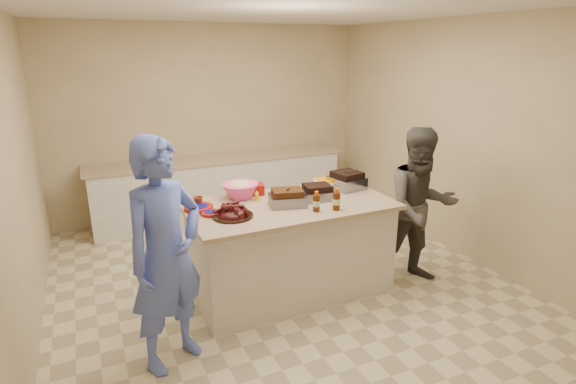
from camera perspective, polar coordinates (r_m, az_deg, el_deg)
name	(u,v)px	position (r m, az deg, el deg)	size (l,w,h in m)	color
room	(283,285)	(4.79, -0.65, -11.68)	(4.50, 5.00, 2.70)	#CAB78D
back_counter	(221,187)	(6.53, -8.53, 0.59)	(3.60, 0.64, 0.90)	silver
island	(290,289)	(4.71, 0.26, -12.25)	(1.97, 1.04, 0.93)	silver
rib_platter	(233,217)	(4.01, -7.02, -3.14)	(0.37, 0.37, 0.15)	#450D0E
pulled_pork_tray	(287,205)	(4.27, -0.07, -1.69)	(0.34, 0.25, 0.10)	#47230F
brisket_tray	(317,199)	(4.46, 3.72, -0.88)	(0.30, 0.25, 0.09)	black
roasting_pan	(347,188)	(4.83, 7.45, 0.48)	(0.31, 0.31, 0.13)	gray
coleslaw_bowl	(241,197)	(4.51, -6.04, -0.69)	(0.36, 0.36, 0.25)	#FB4FA7
sausage_plate	(290,194)	(4.60, 0.27, -0.23)	(0.30, 0.30, 0.05)	silver
mac_cheese_dish	(331,186)	(4.87, 5.51, 0.70)	(0.33, 0.25, 0.09)	#E59C03
bbq_bottle_a	(316,211)	(4.12, 3.61, -2.44)	(0.06, 0.06, 0.19)	#411E09
bbq_bottle_b	(336,210)	(4.17, 6.13, -2.26)	(0.07, 0.07, 0.21)	#411E09
mustard_bottle	(257,201)	(4.40, -3.97, -1.11)	(0.04, 0.04, 0.11)	yellow
sauce_bowl	(276,197)	(4.51, -1.48, -0.60)	(0.13, 0.04, 0.13)	silver
plate_stack_large	(199,209)	(4.24, -11.26, -2.19)	(0.27, 0.27, 0.03)	maroon
plate_stack_small	(211,215)	(4.09, -9.72, -2.84)	(0.18, 0.18, 0.03)	maroon
plastic_cup	(199,206)	(4.34, -11.28, -1.70)	(0.09, 0.09, 0.09)	brown
basket_stack	(253,194)	(4.60, -4.42, -0.28)	(0.21, 0.16, 0.10)	maroon
guest_blue	(176,358)	(3.92, -14.09, -19.81)	(0.66, 1.80, 0.43)	#566EDB
guest_gray	(413,279)	(5.07, 15.58, -10.63)	(0.79, 1.63, 0.62)	#494741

